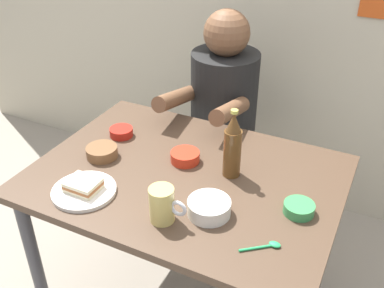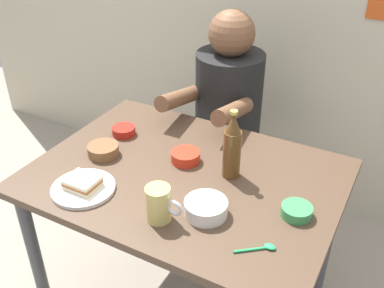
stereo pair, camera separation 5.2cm
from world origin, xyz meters
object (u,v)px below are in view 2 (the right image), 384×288
(rice_bowl_white, at_px, (206,207))
(stool, at_px, (225,167))
(dining_table, at_px, (186,194))
(beer_mug, at_px, (159,204))
(sandwich, at_px, (82,183))
(beer_bottle, at_px, (232,147))
(plate_orange, at_px, (83,188))
(person_seated, at_px, (228,96))

(rice_bowl_white, bearing_deg, stool, 109.49)
(dining_table, relative_size, beer_mug, 8.73)
(dining_table, xyz_separation_m, beer_mug, (0.05, -0.25, 0.15))
(dining_table, height_order, sandwich, sandwich)
(dining_table, bearing_deg, rice_bowl_white, -44.43)
(beer_bottle, bearing_deg, stool, 115.15)
(plate_orange, xyz_separation_m, beer_mug, (0.31, -0.00, 0.05))
(person_seated, xyz_separation_m, beer_mug, (0.16, -0.87, 0.03))
(dining_table, distance_m, beer_bottle, 0.27)
(dining_table, xyz_separation_m, sandwich, (-0.26, -0.25, 0.13))
(beer_mug, relative_size, beer_bottle, 0.48)
(sandwich, xyz_separation_m, beer_mug, (0.31, -0.00, 0.03))
(plate_orange, height_order, sandwich, sandwich)
(stool, bearing_deg, dining_table, -79.66)
(beer_bottle, bearing_deg, dining_table, -154.14)
(sandwich, bearing_deg, rice_bowl_white, 11.84)
(stool, bearing_deg, sandwich, -99.49)
(dining_table, xyz_separation_m, plate_orange, (-0.26, -0.25, 0.10))
(plate_orange, distance_m, beer_bottle, 0.53)
(stool, xyz_separation_m, sandwich, (-0.15, -0.88, 0.42))
(dining_table, xyz_separation_m, beer_bottle, (0.15, 0.07, 0.21))
(beer_mug, height_order, beer_bottle, beer_bottle)
(person_seated, height_order, beer_bottle, person_seated)
(person_seated, relative_size, rice_bowl_white, 5.14)
(sandwich, relative_size, beer_mug, 0.87)
(stool, height_order, plate_orange, plate_orange)
(sandwich, bearing_deg, dining_table, 43.83)
(person_seated, distance_m, beer_bottle, 0.61)
(dining_table, bearing_deg, person_seated, 100.52)
(beer_mug, distance_m, beer_bottle, 0.34)
(stool, distance_m, plate_orange, 0.98)
(beer_bottle, bearing_deg, rice_bowl_white, -85.57)
(rice_bowl_white, bearing_deg, beer_mug, -142.63)
(person_seated, bearing_deg, plate_orange, -99.61)
(dining_table, height_order, plate_orange, plate_orange)
(sandwich, xyz_separation_m, rice_bowl_white, (0.43, 0.09, -0.00))
(dining_table, relative_size, plate_orange, 5.00)
(stool, bearing_deg, plate_orange, -99.49)
(dining_table, relative_size, stool, 2.44)
(stool, bearing_deg, beer_bottle, -64.85)
(dining_table, distance_m, beer_mug, 0.30)
(dining_table, height_order, stool, dining_table)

